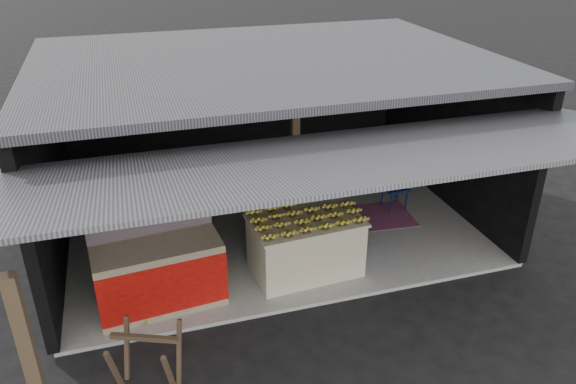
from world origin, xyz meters
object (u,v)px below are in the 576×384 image
object	(u,v)px
white_crate	(286,218)
plastic_chair	(393,182)
sawhorse	(147,355)
banana_table	(305,245)
neighbor_stall	(159,272)
water_barrel	(351,236)

from	to	relation	value
white_crate	plastic_chair	xyz separation A→B (m)	(2.28, 0.64, 0.05)
white_crate	sawhorse	world-z (taller)	white_crate
banana_table	white_crate	world-z (taller)	banana_table
neighbor_stall	water_barrel	distance (m)	3.15
banana_table	water_barrel	xyz separation A→B (m)	(0.90, 0.32, -0.18)
sawhorse	water_barrel	distance (m)	3.94
neighbor_stall	sawhorse	distance (m)	1.54
white_crate	neighbor_stall	size ratio (longest dim) A/B	0.50
white_crate	plastic_chair	size ratio (longest dim) A/B	1.05
banana_table	plastic_chair	xyz separation A→B (m)	(2.24, 1.55, 0.05)
water_barrel	plastic_chair	bearing A→B (deg)	42.50
banana_table	water_barrel	world-z (taller)	banana_table
neighbor_stall	plastic_chair	xyz separation A→B (m)	(4.44, 1.73, -0.03)
sawhorse	plastic_chair	xyz separation A→B (m)	(4.74, 3.23, 0.07)
banana_table	neighbor_stall	xyz separation A→B (m)	(-2.20, -0.18, 0.07)
water_barrel	plastic_chair	size ratio (longest dim) A/B	0.64
water_barrel	banana_table	bearing A→B (deg)	-160.42
neighbor_stall	sawhorse	size ratio (longest dim) A/B	1.99
banana_table	sawhorse	size ratio (longest dim) A/B	1.91
sawhorse	water_barrel	size ratio (longest dim) A/B	1.63
banana_table	neighbor_stall	bearing A→B (deg)	-179.39
water_barrel	neighbor_stall	bearing A→B (deg)	-170.89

